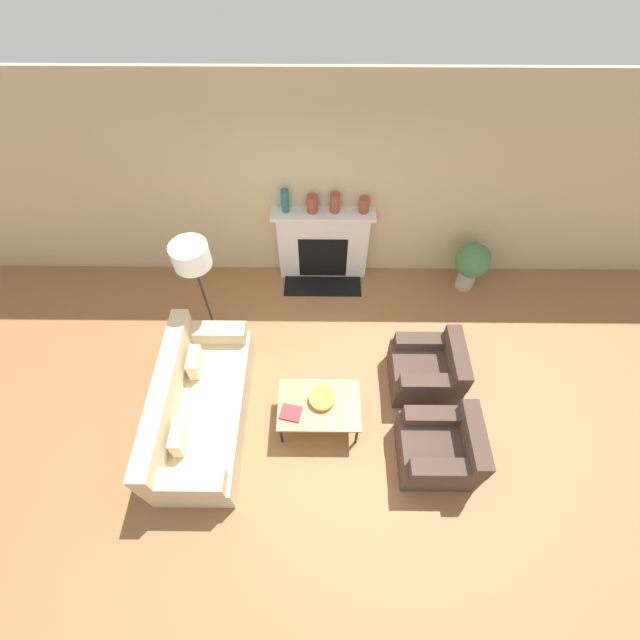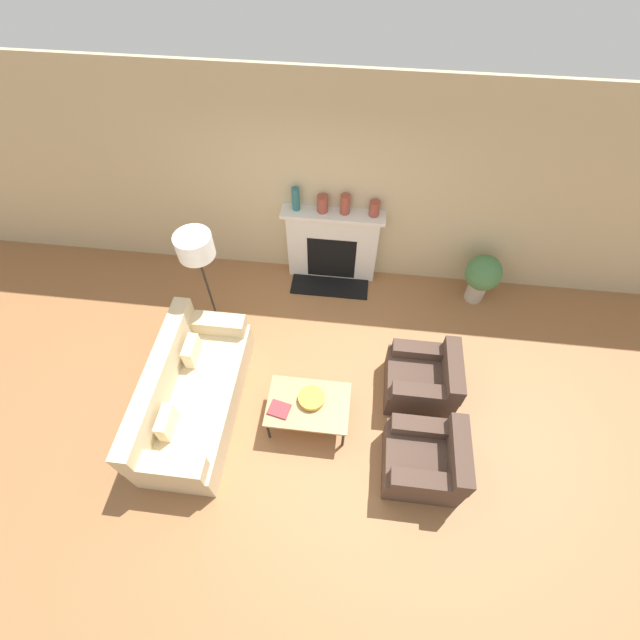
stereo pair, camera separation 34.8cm
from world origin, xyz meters
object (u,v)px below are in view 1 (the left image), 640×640
bowl (322,398)px  mantel_vase_center_right (335,203)px  book (291,413)px  mantel_vase_right (364,205)px  armchair_near (441,448)px  coffee_table (319,406)px  mantel_vase_left (285,201)px  mantel_vase_center_left (312,204)px  couch (199,408)px  armchair_far (428,370)px  fireplace (323,246)px  floor_lamp (193,262)px  potted_plant (472,263)px

bowl → mantel_vase_center_right: bearing=86.3°
book → mantel_vase_right: (0.87, 2.50, 0.86)m
armchair_near → mantel_vase_right: (-0.76, 2.84, 0.99)m
coffee_table → mantel_vase_left: size_ratio=2.87×
coffee_table → mantel_vase_center_left: mantel_vase_center_left is taller
couch → armchair_near: 2.73m
armchair_far → bowl: 1.38m
fireplace → armchair_near: fireplace is taller
coffee_table → fireplace: bearing=89.2°
coffee_table → bowl: (0.03, 0.05, 0.07)m
floor_lamp → mantel_vase_center_right: floor_lamp is taller
book → mantel_vase_left: mantel_vase_left is taller
couch → book: size_ratio=7.67×
couch → mantel_vase_center_right: bearing=-32.8°
coffee_table → book: (-0.31, -0.11, 0.04)m
mantel_vase_right → potted_plant: mantel_vase_right is taller
fireplace → couch: fireplace is taller
couch → fireplace: bearing=-30.4°
armchair_near → armchair_far: same height
book → mantel_vase_center_right: mantel_vase_center_right is taller
mantel_vase_left → mantel_vase_center_left: size_ratio=1.41×
armchair_far → potted_plant: 1.82m
armchair_near → mantel_vase_left: mantel_vase_left is taller
mantel_vase_left → mantel_vase_center_right: size_ratio=1.20×
mantel_vase_center_left → armchair_near: bearing=-63.3°
mantel_vase_left → potted_plant: bearing=-5.5°
mantel_vase_left → mantel_vase_right: bearing=0.0°
coffee_table → mantel_vase_center_right: size_ratio=3.45×
mantel_vase_center_left → book: bearing=-94.6°
coffee_table → mantel_vase_right: (0.56, 2.39, 0.90)m
bowl → mantel_vase_center_right: 2.50m
coffee_table → mantel_vase_center_left: size_ratio=4.05×
bowl → mantel_vase_left: size_ratio=0.92×
bowl → floor_lamp: 2.09m
fireplace → potted_plant: bearing=-6.4°
mantel_vase_center_left → mantel_vase_right: bearing=0.0°
couch → mantel_vase_center_left: (1.26, 2.41, 0.97)m
floor_lamp → mantel_vase_center_left: size_ratio=7.22×
fireplace → mantel_vase_center_right: bearing=5.4°
fireplace → coffee_table: bearing=-90.8°
coffee_table → book: book is taller
book → armchair_far: bearing=33.5°
book → mantel_vase_left: size_ratio=0.81×
mantel_vase_center_left → fireplace: bearing=-5.6°
mantel_vase_left → mantel_vase_center_right: (0.64, 0.00, -0.03)m
couch → coffee_table: 1.37m
fireplace → mantel_vase_left: 0.91m
fireplace → potted_plant: size_ratio=1.78×
mantel_vase_right → armchair_far: bearing=-67.9°
couch → potted_plant: bearing=-58.4°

